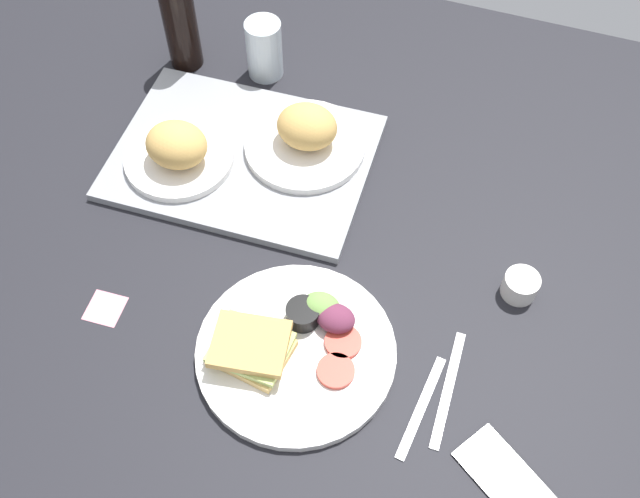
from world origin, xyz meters
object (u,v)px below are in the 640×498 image
object	(u,v)px
drinking_glass	(264,49)
espresso_cup	(520,286)
bread_plate_near	(178,150)
serving_tray	(243,157)
cell_phone	(507,479)
soda_bottle	(180,20)
fork	(421,407)
knife	(448,389)
bread_plate_far	(306,136)
plate_with_salad	(293,346)
sticky_note	(105,308)

from	to	relation	value
drinking_glass	espresso_cup	xyz separation A→B (cm)	(56.22, -33.70, -3.88)
bread_plate_near	serving_tray	bearing A→B (deg)	29.26
drinking_glass	cell_phone	distance (cm)	87.94
bread_plate_near	cell_phone	world-z (taller)	bread_plate_near
bread_plate_near	cell_phone	distance (cm)	74.83
drinking_glass	soda_bottle	bearing A→B (deg)	-171.78
fork	knife	xyz separation A→B (cm)	(3.00, 4.00, 0.00)
bread_plate_far	knife	size ratio (longest dim) A/B	1.14
bread_plate_near	soda_bottle	bearing A→B (deg)	112.71
serving_tray	knife	bearing A→B (deg)	-34.45
serving_tray	plate_with_salad	world-z (taller)	plate_with_salad
fork	sticky_note	xyz separation A→B (cm)	(-51.06, -0.38, -0.19)
knife	fork	bearing A→B (deg)	141.82
plate_with_salad	drinking_glass	size ratio (longest dim) A/B	2.56
serving_tray	cell_phone	bearing A→B (deg)	-36.50
soda_bottle	espresso_cup	distance (cm)	79.10
serving_tray	soda_bottle	bearing A→B (deg)	135.26
espresso_cup	bread_plate_near	bearing A→B (deg)	174.57
serving_tray	bread_plate_near	distance (cm)	11.79
plate_with_salad	knife	world-z (taller)	plate_with_salad
soda_bottle	sticky_note	size ratio (longest dim) A/B	3.65
bread_plate_far	soda_bottle	size ratio (longest dim) A/B	1.06
sticky_note	serving_tray	bearing A→B (deg)	75.94
serving_tray	sticky_note	xyz separation A→B (cm)	(-8.86, -35.39, -0.74)
serving_tray	soda_bottle	world-z (taller)	soda_bottle
bread_plate_near	espresso_cup	distance (cm)	61.77
espresso_cup	fork	distance (cm)	25.69
bread_plate_far	fork	bearing A→B (deg)	-51.51
fork	plate_with_salad	bearing A→B (deg)	89.79
drinking_glass	espresso_cup	bearing A→B (deg)	-30.94
drinking_glass	knife	xyz separation A→B (cm)	(49.64, -53.47, -5.63)
drinking_glass	knife	distance (cm)	73.18
drinking_glass	bread_plate_near	bearing A→B (deg)	-100.58
bread_plate_near	knife	distance (cm)	60.70
sticky_note	bread_plate_near	bearing A→B (deg)	91.51
espresso_cup	cell_phone	distance (cm)	30.40
plate_with_salad	drinking_glass	bearing A→B (deg)	115.27
bread_plate_near	espresso_cup	xyz separation A→B (cm)	(61.43, -5.83, -2.87)
serving_tray	fork	distance (cm)	54.83
fork	sticky_note	bearing A→B (deg)	96.86
bread_plate_near	plate_with_salad	size ratio (longest dim) A/B	0.64
serving_tray	espresso_cup	xyz separation A→B (cm)	(51.78, -11.24, 1.20)
soda_bottle	fork	world-z (taller)	soda_bottle
bread_plate_far	plate_with_salad	xyz separation A→B (cm)	(11.41, -37.92, -2.95)
soda_bottle	sticky_note	bearing A→B (deg)	-78.31
espresso_cup	plate_with_salad	bearing A→B (deg)	-144.75
plate_with_salad	drinking_glass	xyz separation A→B (cm)	(-25.99, 55.06, 4.24)
serving_tray	bread_plate_far	world-z (taller)	bread_plate_far
bread_plate_far	espresso_cup	distance (cm)	44.89
espresso_cup	serving_tray	bearing A→B (deg)	167.75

